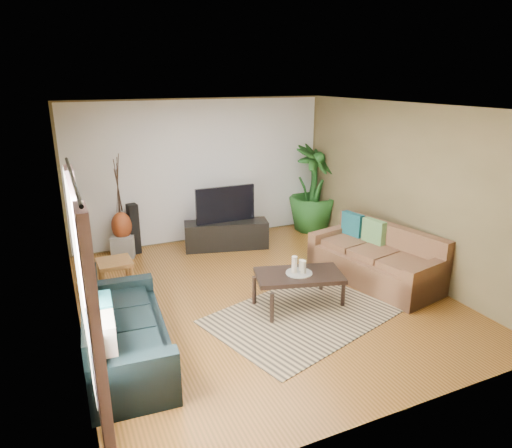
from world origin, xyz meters
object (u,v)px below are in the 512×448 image
television (225,204)px  pedestal (124,245)px  sofa_right (374,255)px  vase (122,226)px  coffee_table (298,289)px  speaker_right (241,216)px  speaker_left (134,229)px  tv_stand (226,235)px  potted_plant (313,189)px  side_table (116,276)px  sofa_left (126,327)px

television → pedestal: bearing=168.6°
sofa_right → vase: size_ratio=4.13×
coffee_table → pedestal: bearing=139.2°
sofa_right → vase: bearing=-140.0°
pedestal → speaker_right: bearing=1.3°
speaker_left → speaker_right: size_ratio=1.05×
tv_stand → potted_plant: (2.02, 0.28, 0.62)m
potted_plant → coffee_table: bearing=-124.1°
sofa_right → tv_stand: (-1.60, 2.29, -0.17)m
television → vase: size_ratio=2.26×
television → speaker_left: bearing=165.4°
coffee_table → speaker_right: 3.00m
tv_stand → speaker_left: (-1.61, 0.44, 0.21)m
television → side_table: television is taller
potted_plant → tv_stand: bearing=-172.2°
tv_stand → vase: 1.89m
sofa_left → sofa_right: size_ratio=0.96×
television → vase: bearing=168.6°
speaker_left → speaker_right: bearing=-10.8°
television → speaker_left: (-1.61, 0.42, -0.38)m
sofa_left → television: size_ratio=1.75×
sofa_right → speaker_right: size_ratio=2.33×
speaker_left → speaker_right: speaker_left is taller
television → side_table: size_ratio=2.22×
sofa_right → speaker_left: speaker_left is taller
sofa_left → tv_stand: 3.68m
speaker_left → tv_stand: bearing=-26.1°
sofa_right → potted_plant: potted_plant is taller
vase → side_table: size_ratio=0.98×
sofa_left → side_table: sofa_left is taller
speaker_right → side_table: size_ratio=1.74×
speaker_right → potted_plant: 1.60m
vase → pedestal: bearing=0.0°
television → potted_plant: potted_plant is taller
sofa_left → coffee_table: 2.43m
potted_plant → vase: 3.85m
tv_stand → side_table: size_ratio=3.02×
sofa_left → television: (2.28, 2.90, 0.42)m
side_table → sofa_right: bearing=-18.1°
speaker_left → pedestal: (-0.21, -0.05, -0.27)m
sofa_left → coffee_table: sofa_left is taller
tv_stand → speaker_right: 0.68m
sofa_right → potted_plant: size_ratio=1.17×
coffee_table → speaker_left: bearing=135.8°
pedestal → vase: vase is taller
sofa_left → sofa_right: bearing=-77.3°
television → vase: television is taller
sofa_left → speaker_left: speaker_left is taller
coffee_table → potted_plant: size_ratio=0.68×
sofa_left → television: bearing=-34.1°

